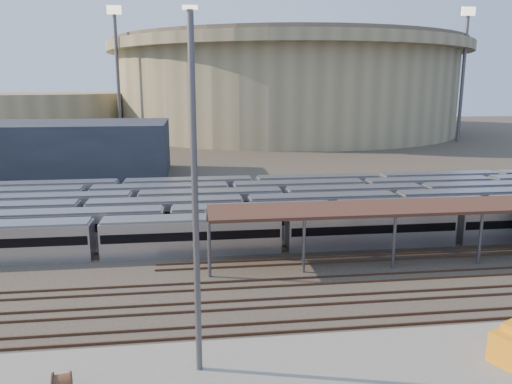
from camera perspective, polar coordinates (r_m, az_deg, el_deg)
The scene contains 12 objects.
ground at distance 45.30m, azimuth 5.07°, elevation -9.74°, with size 420.00×420.00×0.00m, color #383026.
apron at distance 31.26m, azimuth 1.75°, elevation -20.33°, with size 50.00×9.00×0.20m, color gray.
subway_trains at distance 62.10m, azimuth 1.62°, elevation -1.85°, with size 122.90×23.90×3.60m.
inspection_shed at distance 56.06m, azimuth 26.79°, elevation -1.39°, with size 60.30×6.00×5.30m.
empty_tracks at distance 40.80m, azimuth 6.60°, elevation -12.21°, with size 170.00×9.62×0.18m.
stadium at distance 184.20m, azimuth 3.49°, elevation 12.09°, with size 124.00×124.00×32.50m.
secondary_arena at distance 178.65m, azimuth -24.04°, elevation 8.02°, with size 56.00×56.00×14.00m, color gray.
service_building at distance 100.11m, azimuth -22.23°, elevation 4.50°, with size 42.00×20.00×10.00m, color #1E232D.
floodlight_0 at distance 152.46m, azimuth -15.55°, elevation 13.22°, with size 4.00×1.00×38.40m.
floodlight_2 at distance 161.77m, azimuth 22.61°, elevation 12.66°, with size 4.00×1.00×38.40m.
floodlight_3 at distance 201.03m, azimuth -7.72°, elevation 13.21°, with size 4.00×1.00×38.40m.
yard_light_pole at distance 27.92m, azimuth -6.98°, elevation -0.91°, with size 0.81×0.36×20.67m.
Camera 1 is at (-9.23, -40.99, 16.93)m, focal length 35.00 mm.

